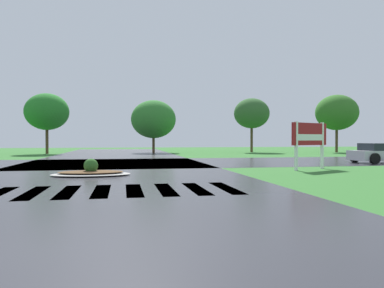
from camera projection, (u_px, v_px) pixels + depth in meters
ground_plane at (73, 264)px, 4.47m from camera, size 120.00×120.00×0.10m
asphalt_roadway at (107, 177)px, 14.30m from camera, size 10.78×80.00×0.01m
asphalt_cross_road at (113, 163)px, 22.29m from camera, size 90.00×9.70×0.01m
crosswalk_stripes at (101, 191)px, 10.34m from camera, size 7.65×2.81×0.01m
estate_billboard at (310, 137)px, 17.69m from camera, size 2.37×1.23×2.27m
median_island at (91, 172)px, 14.68m from camera, size 3.09×1.71×0.68m
car_silver_hatch at (382, 154)px, 22.64m from camera, size 4.06×2.14×1.20m
background_treeline at (187, 115)px, 39.35m from camera, size 43.51×7.42×6.32m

